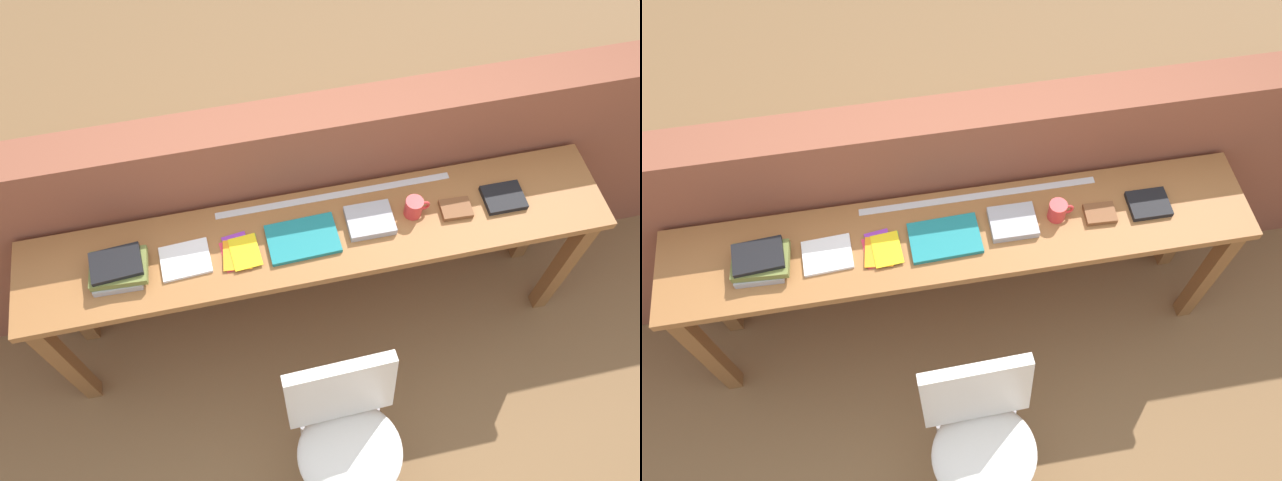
{
  "view_description": "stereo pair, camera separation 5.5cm",
  "coord_description": "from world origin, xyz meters",
  "views": [
    {
      "loc": [
        -0.27,
        -1.02,
        3.11
      ],
      "look_at": [
        0.0,
        0.25,
        0.9
      ],
      "focal_mm": 35.0,
      "sensor_mm": 36.0,
      "label": 1
    },
    {
      "loc": [
        -0.22,
        -1.03,
        3.11
      ],
      "look_at": [
        0.0,
        0.25,
        0.9
      ],
      "focal_mm": 35.0,
      "sensor_mm": 36.0,
      "label": 2
    }
  ],
  "objects": [
    {
      "name": "mug",
      "position": [
        0.42,
        0.31,
        0.92
      ],
      "size": [
        0.11,
        0.08,
        0.09
      ],
      "color": "red",
      "rests_on": "sideboard"
    },
    {
      "name": "book_grey_hardcover",
      "position": [
        0.23,
        0.3,
        0.9
      ],
      "size": [
        0.2,
        0.16,
        0.03
      ],
      "primitive_type": "cube",
      "rotation": [
        0.0,
        0.0,
        -0.01
      ],
      "color": "#9E9EA3",
      "rests_on": "sideboard"
    },
    {
      "name": "leather_journal_brown",
      "position": [
        0.6,
        0.29,
        0.89
      ],
      "size": [
        0.13,
        0.11,
        0.02
      ],
      "primitive_type": "cube",
      "rotation": [
        0.0,
        0.0,
        -0.04
      ],
      "color": "brown",
      "rests_on": "sideboard"
    },
    {
      "name": "ruler_metal_back_edge",
      "position": [
        0.11,
        0.47,
        0.88
      ],
      "size": [
        1.04,
        0.03,
        0.0
      ],
      "primitive_type": "cube",
      "color": "silver",
      "rests_on": "sideboard"
    },
    {
      "name": "ground_plane",
      "position": [
        0.0,
        0.0,
        0.0
      ],
      "size": [
        40.0,
        40.0,
        0.0
      ],
      "primitive_type": "plane",
      "color": "brown"
    },
    {
      "name": "chair_white_moulded",
      "position": [
        -0.04,
        -0.44,
        0.53
      ],
      "size": [
        0.45,
        0.46,
        0.89
      ],
      "color": "silver",
      "rests_on": "ground"
    },
    {
      "name": "book_stack_leftmost",
      "position": [
        -0.82,
        0.28,
        0.92
      ],
      "size": [
        0.23,
        0.18,
        0.09
      ],
      "color": "#9E9EA3",
      "rests_on": "sideboard"
    },
    {
      "name": "brick_wall_back",
      "position": [
        0.0,
        0.64,
        0.62
      ],
      "size": [
        6.0,
        0.2,
        1.25
      ],
      "primitive_type": "cube",
      "color": "brown",
      "rests_on": "ground"
    },
    {
      "name": "sideboard",
      "position": [
        0.0,
        0.3,
        0.74
      ],
      "size": [
        2.5,
        0.44,
        0.88
      ],
      "color": "#996033",
      "rests_on": "ground"
    },
    {
      "name": "book_repair_rightmost",
      "position": [
        0.82,
        0.3,
        0.89
      ],
      "size": [
        0.17,
        0.14,
        0.02
      ],
      "primitive_type": "cube",
      "rotation": [
        0.0,
        0.0,
        -0.01
      ],
      "color": "black",
      "rests_on": "sideboard"
    },
    {
      "name": "pamphlet_pile_colourful",
      "position": [
        -0.33,
        0.27,
        0.89
      ],
      "size": [
        0.17,
        0.19,
        0.01
      ],
      "color": "#E5334C",
      "rests_on": "sideboard"
    },
    {
      "name": "book_open_centre",
      "position": [
        -0.07,
        0.28,
        0.89
      ],
      "size": [
        0.3,
        0.2,
        0.02
      ],
      "primitive_type": "cube",
      "rotation": [
        0.0,
        0.0,
        0.03
      ],
      "color": "#19757A",
      "rests_on": "sideboard"
    },
    {
      "name": "magazine_cycling",
      "position": [
        -0.55,
        0.28,
        0.89
      ],
      "size": [
        0.21,
        0.17,
        0.01
      ],
      "primitive_type": "cube",
      "rotation": [
        0.0,
        0.0,
        0.05
      ],
      "color": "white",
      "rests_on": "sideboard"
    }
  ]
}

